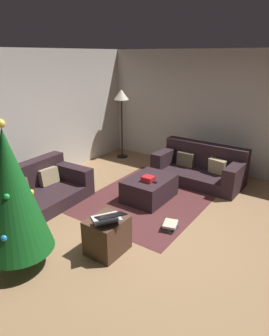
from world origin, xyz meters
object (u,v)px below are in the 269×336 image
(ottoman, at_px, (149,188))
(couch_right, at_px, (200,168))
(book_stack, at_px, (170,226))
(corner_lamp, at_px, (121,100))
(side_table, at_px, (107,235))
(laptop, at_px, (108,217))
(christmas_tree, at_px, (12,193))
(couch_left, at_px, (38,190))
(gift_box, at_px, (148,179))
(tv_remote, at_px, (153,182))

(ottoman, bearing_deg, couch_right, -17.87)
(couch_right, xyz_separation_m, book_stack, (-2.00, -0.39, -0.23))
(corner_lamp, bearing_deg, book_stack, -131.11)
(couch_right, height_order, ottoman, couch_right)
(couch_right, xyz_separation_m, side_table, (-2.95, 0.05, -0.05))
(side_table, xyz_separation_m, laptop, (-0.03, -0.05, 0.30))
(christmas_tree, relative_size, corner_lamp, 1.09)
(couch_right, relative_size, ottoman, 1.91)
(ottoman, distance_m, corner_lamp, 2.75)
(christmas_tree, bearing_deg, book_stack, -32.67)
(laptop, distance_m, book_stack, 1.16)
(couch_left, relative_size, side_table, 3.24)
(gift_box, height_order, corner_lamp, corner_lamp)
(laptop, bearing_deg, side_table, 58.22)
(gift_box, distance_m, book_stack, 1.02)
(gift_box, relative_size, side_table, 0.38)
(side_table, distance_m, corner_lamp, 4.12)
(gift_box, xyz_separation_m, christmas_tree, (-2.34, 0.38, 0.55))
(ottoman, bearing_deg, tv_remote, -131.84)
(christmas_tree, xyz_separation_m, corner_lamp, (4.09, 1.51, 0.44))
(gift_box, height_order, laptop, laptop)
(christmas_tree, relative_size, side_table, 3.58)
(couch_left, xyz_separation_m, tv_remote, (1.15, -1.65, 0.16))
(couch_right, xyz_separation_m, tv_remote, (-1.43, 0.28, 0.13))
(tv_remote, bearing_deg, book_stack, -131.19)
(couch_right, relative_size, gift_box, 9.10)
(side_table, relative_size, book_stack, 1.73)
(couch_left, distance_m, ottoman, 1.98)
(christmas_tree, bearing_deg, corner_lamp, 20.31)
(ottoman, height_order, christmas_tree, christmas_tree)
(couch_right, xyz_separation_m, laptop, (-2.98, -0.00, 0.26))
(side_table, bearing_deg, gift_box, 11.80)
(couch_right, height_order, side_table, couch_right)
(couch_right, xyz_separation_m, gift_box, (-1.44, 0.36, 0.16))
(couch_left, height_order, tv_remote, couch_left)
(couch_left, distance_m, laptop, 1.99)
(side_table, bearing_deg, tv_remote, 8.55)
(gift_box, distance_m, laptop, 1.58)
(couch_left, height_order, book_stack, couch_left)
(tv_remote, height_order, book_stack, tv_remote)
(gift_box, xyz_separation_m, laptop, (-1.54, -0.37, 0.09))
(tv_remote, bearing_deg, couch_right, -11.63)
(side_table, distance_m, laptop, 0.31)
(tv_remote, bearing_deg, couch_left, 124.18)
(tv_remote, bearing_deg, christmas_tree, 168.07)
(couch_right, bearing_deg, corner_lamp, -6.38)
(gift_box, distance_m, tv_remote, 0.09)
(christmas_tree, relative_size, laptop, 3.47)
(side_table, bearing_deg, ottoman, 12.69)
(couch_right, distance_m, corner_lamp, 2.56)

